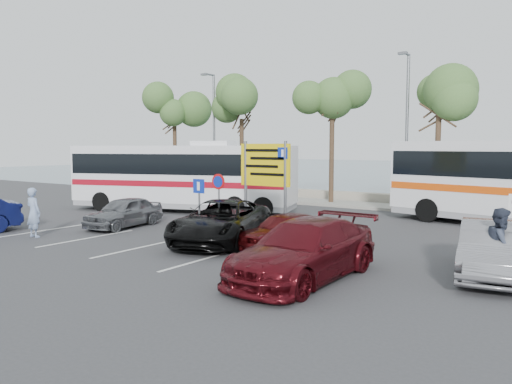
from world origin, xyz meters
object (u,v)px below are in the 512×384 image
Objects in this scene: coach_bus_left at (183,179)px; pedestrian_far at (501,246)px; street_lamp_left at (213,128)px; car_silver_a at (124,212)px; street_lamp_right at (406,123)px; pedestrian_near at (34,212)px; direction_sign at (265,172)px; car_red at (284,230)px; car_silver_b at (492,250)px; car_maroon at (304,250)px; suv_black at (221,222)px.

pedestrian_far is (15.99, -5.72, -0.76)m from coach_bus_left.
street_lamp_left is 2.14× the size of car_silver_a.
street_lamp_right is 12.04m from coach_bus_left.
car_silver_a is at bearing 86.97° from pedestrian_far.
car_silver_a is 2.01× the size of pedestrian_near.
street_lamp_left reaches higher than coach_bus_left.
car_silver_a is (-6.00, -1.70, -1.79)m from direction_sign.
street_lamp_right is 4.29× the size of pedestrian_near.
car_silver_a is at bearing -106.02° from pedestrian_near.
street_lamp_right is 12.66m from car_red.
coach_bus_left is 3.20× the size of car_silver_a.
street_lamp_right is at bearing 26.36° from pedestrian_far.
car_red is at bearing 170.78° from car_silver_b.
car_red is 6.62m from pedestrian_far.
car_maroon reaches higher than car_silver_a.
pedestrian_far is at bearing -14.51° from direction_sign.
car_silver_b is at bearing 13.93° from car_red.
direction_sign is at bearing -43.17° from street_lamp_left.
car_red is (7.90, 0.00, -0.02)m from car_silver_a.
car_maroon is 2.80× the size of pedestrian_near.
street_lamp_right is at bearing 108.10° from car_silver_b.
car_maroon is 3.81m from car_red.
pedestrian_far is at bearing -62.58° from street_lamp_right.
car_maroon is at bearing -23.04° from car_silver_a.
car_maroon is 5.47m from suv_black.
car_silver_a is 14.21m from car_silver_b.
pedestrian_far reaches higher than pedestrian_near.
street_lamp_right is 1.49× the size of suv_black.
direction_sign is at bearing 134.66° from car_maroon.
pedestrian_far is at bearing -19.51° from suv_black.
car_red is 0.67× the size of suv_black.
street_lamp_left reaches higher than pedestrian_near.
street_lamp_right is at bearing 60.06° from suv_black.
car_silver_b is at bearing -16.25° from suv_black.
street_lamp_left is at bearing 150.95° from car_red.
street_lamp_left is at bearing 56.24° from pedestrian_far.
street_lamp_right is 0.67× the size of coach_bus_left.
car_maroon is at bearing -37.03° from car_red.
direction_sign is at bearing 8.77° from car_silver_a.
car_silver_a is at bearing -123.65° from street_lamp_right.
car_maroon is (2.30, -14.98, -3.84)m from street_lamp_right.
street_lamp_right is at bearing -120.96° from pedestrian_near.
car_maroon is at bearing -44.39° from street_lamp_left.
suv_black is at bearing -101.43° from street_lamp_right.
car_silver_b is (6.21, -12.02, -3.88)m from street_lamp_right.
direction_sign is at bearing 74.44° from pedestrian_far.
street_lamp_left is 0.67× the size of coach_bus_left.
car_red is at bearing -10.37° from suv_black.
coach_bus_left is 8.77m from pedestrian_near.
direction_sign is 0.82× the size of car_silver_b.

